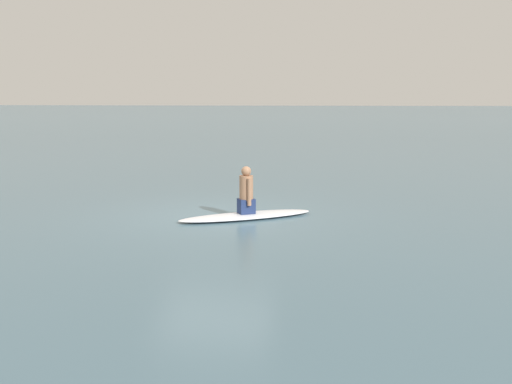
% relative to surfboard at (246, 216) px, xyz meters
% --- Properties ---
extents(ground_plane, '(400.00, 400.00, 0.00)m').
position_rel_surfboard_xyz_m(ground_plane, '(-0.72, 0.12, -0.05)').
color(ground_plane, slate).
extents(surfboard, '(2.95, 2.11, 0.11)m').
position_rel_surfboard_xyz_m(surfboard, '(0.00, 0.00, 0.00)').
color(surfboard, white).
rests_on(surfboard, ground).
extents(person_paddler, '(0.42, 0.42, 1.01)m').
position_rel_surfboard_xyz_m(person_paddler, '(0.00, -0.00, 0.51)').
color(person_paddler, navy).
rests_on(person_paddler, surfboard).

